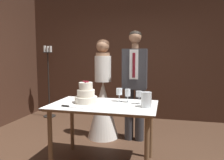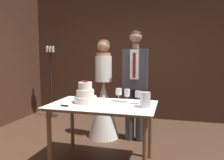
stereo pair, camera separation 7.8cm
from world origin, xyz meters
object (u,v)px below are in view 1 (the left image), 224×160
Objects in this scene: cake_table at (103,111)px; cake_knife at (71,107)px; wine_glass_near at (128,93)px; wine_glass_far at (119,92)px; candle_stand at (49,80)px; wine_glass_middle at (139,95)px; hurricane_candle at (146,100)px; tiered_cake at (86,95)px; bride at (103,102)px; groom at (135,80)px.

cake_knife is (-0.33, -0.27, 0.10)m from cake_table.
cake_knife is at bearing -143.18° from wine_glass_near.
candle_stand is (-2.03, 1.68, -0.06)m from wine_glass_far.
hurricane_candle is (0.10, -0.15, -0.03)m from wine_glass_middle.
candle_stand is at bearing 130.96° from tiered_cake.
hurricane_candle is (0.55, -0.03, 0.18)m from cake_table.
cake_table is 0.51m from wine_glass_middle.
cake_knife is at bearing -140.88° from cake_table.
hurricane_candle reaches higher than wine_glass_far.
cake_knife is at bearing -164.98° from hurricane_candle.
cake_knife is 2.36× the size of wine_glass_far.
wine_glass_far is 0.89m from bride.
hurricane_candle is 1.29m from bride.
wine_glass_far is 0.11× the size of candle_stand.
cake_table is 0.74× the size of groom.
hurricane_candle is at bearing -49.47° from bride.
tiered_cake is 0.70m from wine_glass_middle.
candle_stand reaches higher than tiered_cake.
groom is (-0.01, 0.74, 0.10)m from wine_glass_near.
wine_glass_middle is at bearing 7.57° from tiered_cake.
wine_glass_near is at bearing -89.35° from groom.
groom is at bearing -24.22° from candle_stand.
cake_knife is 1.21m from bride.
hurricane_candle reaches higher than cake_table.
wine_glass_near is at bearing -11.25° from wine_glass_far.
candle_stand is (-1.59, 0.96, 0.24)m from bride.
hurricane_candle is (0.26, -0.22, -0.03)m from wine_glass_near.
groom reaches higher than tiered_cake.
cake_knife is 0.25× the size of bride.
candle_stand is (-1.87, 1.89, 0.16)m from cake_table.
cake_table is 0.32m from tiered_cake.
groom reaches higher than cake_knife.
wine_glass_middle is (0.44, 0.12, 0.22)m from cake_table.
cake_table is at bearing -146.04° from wine_glass_near.
hurricane_candle is 3.09m from candle_stand.
tiered_cake reaches higher than cake_table.
bride is at bearing 91.75° from tiered_cake.
bride is 1.88m from candle_stand.
wine_glass_near is 2.74m from candle_stand.
hurricane_candle is (0.39, -0.25, -0.04)m from wine_glass_far.
hurricane_candle is 0.11× the size of bride.
tiered_cake is at bearing 174.40° from cake_table.
candle_stand is (-1.54, 2.16, 0.06)m from cake_knife.
bride reaches higher than cake_knife.
groom reaches higher than hurricane_candle.
hurricane_candle reaches higher than cake_knife.
candle_stand reaches higher than hurricane_candle.
candle_stand reaches higher than wine_glass_near.
wine_glass_far is at bearing 52.90° from cake_table.
candle_stand is at bearing 148.85° from bride.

